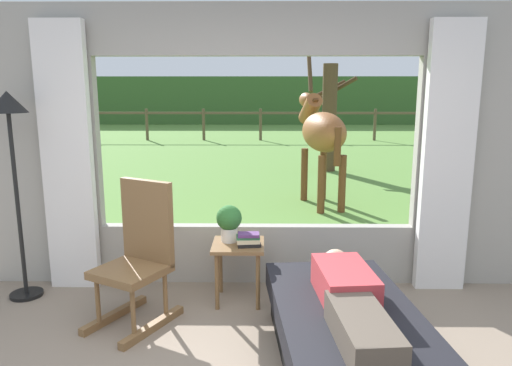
{
  "coord_description": "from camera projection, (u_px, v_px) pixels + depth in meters",
  "views": [
    {
      "loc": [
        0.05,
        -2.06,
        1.82
      ],
      "look_at": [
        0.0,
        1.8,
        1.05
      ],
      "focal_mm": 33.31,
      "sensor_mm": 36.0,
      "label": 1
    }
  ],
  "objects": [
    {
      "name": "side_table",
      "position": [
        238.0,
        254.0,
        4.07
      ],
      "size": [
        0.44,
        0.44,
        0.52
      ],
      "color": "brown",
      "rests_on": "ground_plane"
    },
    {
      "name": "recliner_sofa",
      "position": [
        346.0,
        337.0,
        3.12
      ],
      "size": [
        1.05,
        1.77,
        0.42
      ],
      "rotation": [
        0.0,
        0.0,
        0.09
      ],
      "color": "black",
      "rests_on": "ground_plane"
    },
    {
      "name": "potted_plant",
      "position": [
        229.0,
        221.0,
        4.07
      ],
      "size": [
        0.22,
        0.22,
        0.32
      ],
      "color": "silver",
      "rests_on": "side_table"
    },
    {
      "name": "distant_hill_ridge",
      "position": [
        261.0,
        100.0,
        24.69
      ],
      "size": [
        36.0,
        2.0,
        2.4
      ],
      "primitive_type": "cube",
      "color": "#3A602C",
      "rests_on": "ground_plane"
    },
    {
      "name": "horse",
      "position": [
        322.0,
        132.0,
        7.27
      ],
      "size": [
        0.81,
        1.82,
        1.73
      ],
      "rotation": [
        0.0,
        0.0,
        0.21
      ],
      "color": "brown",
      "rests_on": "outdoor_pasture_lawn"
    },
    {
      "name": "outdoor_pasture_lawn",
      "position": [
        260.0,
        146.0,
        15.28
      ],
      "size": [
        36.0,
        21.68,
        0.02
      ],
      "primitive_type": "cube",
      "color": "#568438",
      "rests_on": "ground_plane"
    },
    {
      "name": "reclining_person",
      "position": [
        349.0,
        297.0,
        3.01
      ],
      "size": [
        0.39,
        1.44,
        0.22
      ],
      "rotation": [
        0.0,
        0.0,
        0.09
      ],
      "color": "#B23338",
      "rests_on": "recliner_sofa"
    },
    {
      "name": "rocking_chair",
      "position": [
        139.0,
        254.0,
        3.71
      ],
      "size": [
        0.73,
        0.82,
        1.12
      ],
      "rotation": [
        0.0,
        0.0,
        -0.5
      ],
      "color": "brown",
      "rests_on": "ground_plane"
    },
    {
      "name": "curtain_panel_right",
      "position": [
        447.0,
        160.0,
        4.2
      ],
      "size": [
        0.44,
        0.1,
        2.4
      ],
      "primitive_type": "cube",
      "color": "silver",
      "rests_on": "ground_plane"
    },
    {
      "name": "curtain_panel_left",
      "position": [
        68.0,
        159.0,
        4.24
      ],
      "size": [
        0.44,
        0.1,
        2.4
      ],
      "primitive_type": "cube",
      "color": "silver",
      "rests_on": "ground_plane"
    },
    {
      "name": "pasture_fence_line",
      "position": [
        261.0,
        120.0,
        16.59
      ],
      "size": [
        16.1,
        0.1,
        1.1
      ],
      "color": "brown",
      "rests_on": "outdoor_pasture_lawn"
    },
    {
      "name": "pasture_tree",
      "position": [
        329.0,
        114.0,
        10.35
      ],
      "size": [
        1.13,
        1.02,
        2.79
      ],
      "color": "#4C3823",
      "rests_on": "outdoor_pasture_lawn"
    },
    {
      "name": "floor_lamp_left",
      "position": [
        10.0,
        133.0,
        3.96
      ],
      "size": [
        0.32,
        0.32,
        1.8
      ],
      "color": "black",
      "rests_on": "ground_plane"
    },
    {
      "name": "back_wall_with_window",
      "position": [
        257.0,
        152.0,
        4.34
      ],
      "size": [
        5.2,
        0.12,
        2.55
      ],
      "color": "#9E998E",
      "rests_on": "ground_plane"
    },
    {
      "name": "book_stack",
      "position": [
        248.0,
        240.0,
        3.98
      ],
      "size": [
        0.21,
        0.15,
        0.11
      ],
      "color": "black",
      "rests_on": "side_table"
    }
  ]
}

